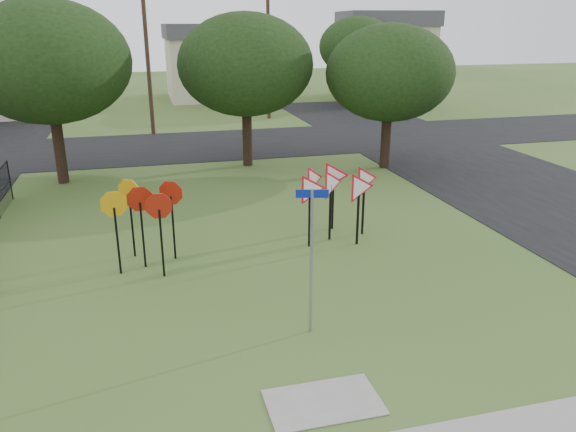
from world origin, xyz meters
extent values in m
plane|color=#395821|center=(0.00, 0.00, 0.00)|extent=(140.00, 140.00, 0.00)
cube|color=black|center=(12.00, 10.00, 0.01)|extent=(8.00, 50.00, 0.02)
cube|color=black|center=(0.00, 20.00, 0.01)|extent=(60.00, 8.00, 0.02)
cube|color=gray|center=(0.00, -2.40, 0.01)|extent=(2.00, 1.20, 0.02)
cylinder|color=gray|center=(0.48, -0.02, 1.60)|extent=(0.06, 0.06, 3.19)
cube|color=navy|center=(0.48, -0.02, 3.11)|extent=(0.64, 0.19, 0.17)
cube|color=black|center=(-2.89, 4.37, 0.92)|extent=(0.06, 0.06, 1.85)
cube|color=black|center=(-2.06, 4.74, 0.92)|extent=(0.06, 0.06, 1.85)
cube|color=black|center=(-2.43, 3.64, 0.92)|extent=(0.06, 0.06, 1.85)
cube|color=black|center=(-3.54, 4.10, 0.92)|extent=(0.06, 0.06, 1.85)
cube|color=black|center=(-3.17, 5.21, 0.92)|extent=(0.06, 0.06, 1.85)
cube|color=black|center=(1.86, 4.64, 0.86)|extent=(0.06, 0.06, 1.73)
cube|color=black|center=(2.63, 5.03, 0.86)|extent=(0.06, 0.06, 1.73)
cube|color=black|center=(3.30, 4.45, 0.86)|extent=(0.06, 0.06, 1.73)
cube|color=black|center=(2.24, 5.60, 0.86)|extent=(0.06, 0.06, 1.73)
cube|color=black|center=(3.01, 5.89, 0.86)|extent=(0.06, 0.06, 1.73)
cube|color=black|center=(3.78, 5.22, 0.86)|extent=(0.06, 0.06, 1.73)
cylinder|color=#462F20|center=(-2.00, 24.00, 4.50)|extent=(0.24, 0.24, 9.00)
cylinder|color=#462F20|center=(6.00, 28.00, 4.25)|extent=(0.24, 0.24, 8.50)
cylinder|color=#462F20|center=(-10.00, 30.00, 4.50)|extent=(0.24, 0.24, 9.00)
cylinder|color=black|center=(-7.60, 12.00, 0.75)|extent=(0.05, 0.05, 1.50)
cube|color=beige|center=(4.00, 40.00, 2.50)|extent=(8.00, 8.00, 5.00)
cube|color=#48484D|center=(4.00, 40.00, 5.60)|extent=(8.40, 8.40, 1.20)
cube|color=beige|center=(18.00, 36.00, 3.00)|extent=(7.91, 7.91, 6.00)
cube|color=#48484D|center=(18.00, 36.00, 6.60)|extent=(8.30, 8.30, 1.20)
cylinder|color=black|center=(-6.00, 14.00, 1.31)|extent=(0.44, 0.44, 2.62)
ellipsoid|color=black|center=(-6.00, 14.00, 4.87)|extent=(6.40, 6.40, 4.80)
cylinder|color=black|center=(2.00, 15.00, 1.22)|extent=(0.44, 0.44, 2.45)
ellipsoid|color=black|center=(2.00, 15.00, 4.55)|extent=(6.00, 6.00, 4.50)
cylinder|color=black|center=(8.00, 13.00, 1.14)|extent=(0.44, 0.44, 2.27)
ellipsoid|color=black|center=(8.00, 13.00, 4.23)|extent=(5.60, 5.60, 4.20)
cylinder|color=black|center=(14.00, 32.00, 1.22)|extent=(0.44, 0.44, 2.45)
ellipsoid|color=black|center=(14.00, 32.00, 4.55)|extent=(6.00, 6.00, 4.50)
camera|label=1|loc=(-2.70, -10.20, 6.33)|focal=35.00mm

